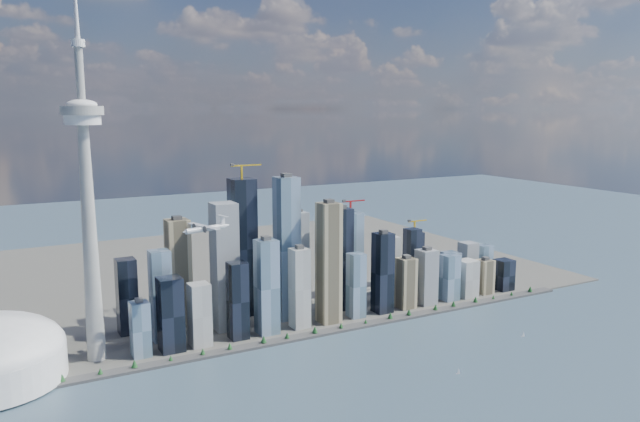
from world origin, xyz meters
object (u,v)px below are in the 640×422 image
needle_tower (87,198)px  airplane (206,228)px  sailboat_east (523,335)px  sailboat_west (458,372)px

needle_tower → airplane: bearing=-31.3°
needle_tower → sailboat_east: bearing=-19.9°
airplane → sailboat_west: bearing=-50.3°
airplane → sailboat_east: size_ratio=8.82×
airplane → sailboat_east: airplane is taller
sailboat_west → sailboat_east: bearing=39.3°
needle_tower → airplane: 168.84m
needle_tower → sailboat_west: needle_tower is taller
sailboat_east → needle_tower: bearing=-177.6°
needle_tower → sailboat_east: size_ratio=65.35×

